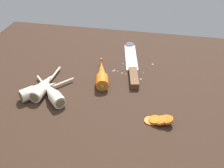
{
  "coord_description": "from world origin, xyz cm",
  "views": [
    {
      "loc": [
        14.48,
        -74.08,
        52.62
      ],
      "look_at": [
        0.0,
        -2.0,
        1.5
      ],
      "focal_mm": 43.54,
      "sensor_mm": 36.0,
      "label": 1
    }
  ],
  "objects_px": {
    "chefs_knife": "(132,61)",
    "whole_carrot": "(102,75)",
    "parsnip_mid_left": "(52,93)",
    "parsnip_mid_right": "(43,86)",
    "parsnip_front": "(39,90)",
    "carrot_slice_stack": "(159,120)"
  },
  "relations": [
    {
      "from": "whole_carrot",
      "to": "parsnip_front",
      "type": "bearing_deg",
      "value": -144.83
    },
    {
      "from": "parsnip_mid_left",
      "to": "parsnip_mid_right",
      "type": "bearing_deg",
      "value": 143.78
    },
    {
      "from": "parsnip_mid_left",
      "to": "parsnip_mid_right",
      "type": "xyz_separation_m",
      "value": [
        -0.04,
        0.03,
        -0.0
      ]
    },
    {
      "from": "parsnip_mid_left",
      "to": "whole_carrot",
      "type": "bearing_deg",
      "value": 45.84
    },
    {
      "from": "parsnip_mid_right",
      "to": "parsnip_mid_left",
      "type": "bearing_deg",
      "value": -36.22
    },
    {
      "from": "parsnip_mid_left",
      "to": "parsnip_mid_right",
      "type": "distance_m",
      "value": 0.05
    },
    {
      "from": "chefs_knife",
      "to": "parsnip_front",
      "type": "xyz_separation_m",
      "value": [
        -0.26,
        -0.26,
        0.01
      ]
    },
    {
      "from": "parsnip_mid_right",
      "to": "carrot_slice_stack",
      "type": "xyz_separation_m",
      "value": [
        0.38,
        -0.08,
        -0.01
      ]
    },
    {
      "from": "carrot_slice_stack",
      "to": "parsnip_mid_left",
      "type": "bearing_deg",
      "value": 171.82
    },
    {
      "from": "chefs_knife",
      "to": "parsnip_mid_left",
      "type": "bearing_deg",
      "value": -128.43
    },
    {
      "from": "parsnip_front",
      "to": "carrot_slice_stack",
      "type": "relative_size",
      "value": 1.93
    },
    {
      "from": "chefs_knife",
      "to": "whole_carrot",
      "type": "bearing_deg",
      "value": -121.82
    },
    {
      "from": "parsnip_mid_left",
      "to": "carrot_slice_stack",
      "type": "xyz_separation_m",
      "value": [
        0.33,
        -0.05,
        -0.01
      ]
    },
    {
      "from": "parsnip_mid_left",
      "to": "chefs_knife",
      "type": "bearing_deg",
      "value": 51.57
    },
    {
      "from": "whole_carrot",
      "to": "carrot_slice_stack",
      "type": "relative_size",
      "value": 2.3
    },
    {
      "from": "chefs_knife",
      "to": "carrot_slice_stack",
      "type": "height_order",
      "value": "same"
    },
    {
      "from": "chefs_knife",
      "to": "parsnip_mid_right",
      "type": "height_order",
      "value": "parsnip_mid_right"
    },
    {
      "from": "whole_carrot",
      "to": "parsnip_front",
      "type": "distance_m",
      "value": 0.22
    },
    {
      "from": "parsnip_front",
      "to": "parsnip_mid_left",
      "type": "xyz_separation_m",
      "value": [
        0.05,
        -0.01,
        -0.0
      ]
    },
    {
      "from": "whole_carrot",
      "to": "parsnip_front",
      "type": "xyz_separation_m",
      "value": [
        -0.18,
        -0.12,
        -0.0
      ]
    },
    {
      "from": "parsnip_front",
      "to": "parsnip_mid_left",
      "type": "distance_m",
      "value": 0.05
    },
    {
      "from": "chefs_knife",
      "to": "parsnip_front",
      "type": "bearing_deg",
      "value": -135.03
    }
  ]
}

